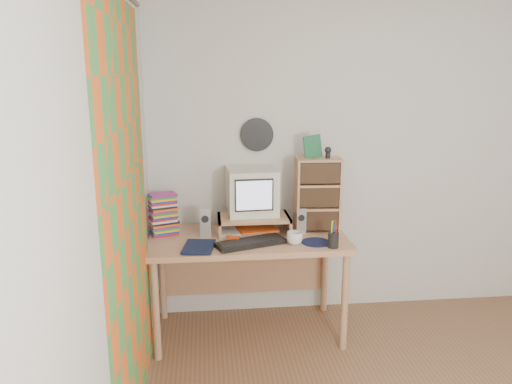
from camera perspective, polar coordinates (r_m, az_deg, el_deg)
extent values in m
plane|color=silver|center=(4.00, 13.45, 4.04)|extent=(3.50, 0.00, 3.50)
plane|color=silver|center=(2.12, -17.30, -4.86)|extent=(0.00, 3.50, 3.50)
plane|color=#DE5A1F|center=(2.59, -14.28, -3.56)|extent=(0.00, 2.20, 2.20)
cylinder|color=black|center=(3.75, 0.10, 6.56)|extent=(0.25, 0.02, 0.25)
cube|color=tan|center=(3.56, -0.91, -5.42)|extent=(1.40, 0.70, 0.04)
cube|color=tan|center=(4.00, -1.32, -8.67)|extent=(1.33, 0.02, 0.41)
cylinder|color=tan|center=(3.45, -11.38, -13.17)|extent=(0.05, 0.05, 0.71)
cylinder|color=tan|center=(3.56, 10.11, -12.24)|extent=(0.05, 0.05, 0.71)
cylinder|color=tan|center=(3.97, -10.63, -9.38)|extent=(0.05, 0.05, 0.71)
cylinder|color=tan|center=(4.07, 7.86, -8.70)|extent=(0.05, 0.05, 0.71)
cube|color=tan|center=(3.62, -4.22, -3.80)|extent=(0.02, 0.30, 0.12)
cube|color=tan|center=(3.67, 3.62, -3.56)|extent=(0.02, 0.30, 0.12)
cube|color=tan|center=(3.62, -0.27, -2.93)|extent=(0.52, 0.30, 0.02)
cube|color=beige|center=(3.62, -0.42, -0.03)|extent=(0.37, 0.37, 0.33)
cube|color=#A3A3A7|center=(3.58, -5.84, -3.37)|extent=(0.08, 0.08, 0.20)
cube|color=#A3A3A7|center=(3.63, 5.07, -3.20)|extent=(0.08, 0.08, 0.19)
cube|color=black|center=(3.39, -0.63, -5.83)|extent=(0.50, 0.30, 0.03)
cube|color=tan|center=(3.66, 7.09, -0.30)|extent=(0.33, 0.19, 0.54)
imported|color=white|center=(3.40, 4.44, -5.29)|extent=(0.13, 0.13, 0.09)
imported|color=#0E1635|center=(3.36, -8.23, -6.00)|extent=(0.26, 0.21, 0.05)
cylinder|color=black|center=(3.46, 6.88, -5.73)|extent=(0.21, 0.21, 0.00)
cube|color=red|center=(3.43, -2.62, -5.46)|extent=(0.10, 0.07, 0.04)
cube|color=#1A5E38|center=(3.59, 6.48, 5.16)|extent=(0.13, 0.04, 0.16)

